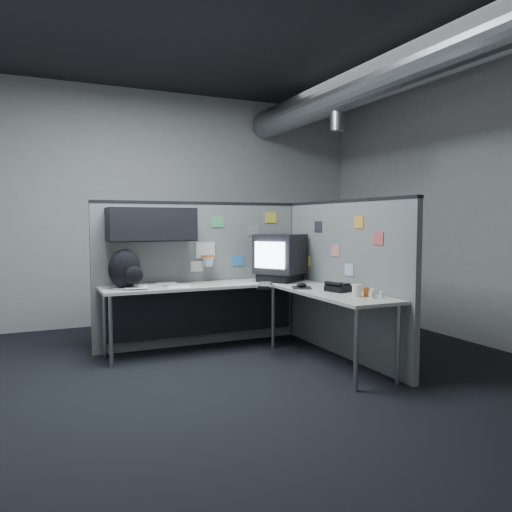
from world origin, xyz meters
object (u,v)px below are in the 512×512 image
desk (240,297)px  phone (338,288)px  monitor (280,257)px  backpack (126,270)px  keyboard (265,286)px

desk → phone: 1.06m
desk → monitor: (0.57, 0.20, 0.39)m
phone → backpack: size_ratio=0.64×
phone → backpack: backpack is taller
desk → phone: size_ratio=9.03×
keyboard → backpack: backpack is taller
phone → backpack: (-1.84, 1.06, 0.16)m
desk → backpack: 1.21m
desk → backpack: (-1.14, 0.27, 0.31)m
monitor → phone: (0.13, -0.99, -0.24)m
monitor → backpack: 1.72m
monitor → phone: bearing=-72.5°
backpack → phone: bearing=-42.9°
monitor → backpack: bearing=-172.4°
keyboard → phone: size_ratio=1.67×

